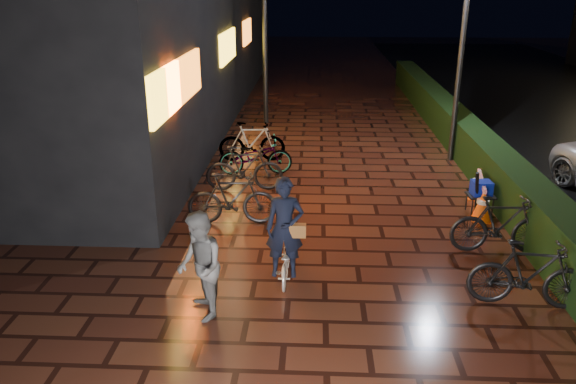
# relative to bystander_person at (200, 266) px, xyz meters

# --- Properties ---
(ground) EXTENTS (80.00, 80.00, 0.00)m
(ground) POSITION_rel_bystander_person_xyz_m (2.31, 1.59, -0.79)
(ground) COLOR #381911
(ground) RESTS_ON ground
(hedge) EXTENTS (0.70, 20.00, 1.00)m
(hedge) POSITION_rel_bystander_person_xyz_m (5.61, 9.59, -0.29)
(hedge) COLOR black
(hedge) RESTS_ON ground
(bystander_person) EXTENTS (0.84, 0.94, 1.58)m
(bystander_person) POSITION_rel_bystander_person_xyz_m (0.00, 0.00, 0.00)
(bystander_person) COLOR #5D5E60
(bystander_person) RESTS_ON ground
(lamp_post_hedge) EXTENTS (0.49, 0.15, 5.17)m
(lamp_post_hedge) POSITION_rel_bystander_person_xyz_m (5.17, 7.67, 2.05)
(lamp_post_hedge) COLOR black
(lamp_post_hedge) RESTS_ON ground
(lamp_post_sf) EXTENTS (0.56, 0.26, 5.90)m
(lamp_post_sf) POSITION_rel_bystander_person_xyz_m (-0.08, 11.54, 2.45)
(lamp_post_sf) COLOR black
(lamp_post_sf) RESTS_ON ground
(cyclist) EXTENTS (0.63, 1.21, 1.74)m
(cyclist) POSITION_rel_bystander_person_xyz_m (1.12, 1.09, -0.15)
(cyclist) COLOR silver
(cyclist) RESTS_ON ground
(traffic_barrier) EXTENTS (0.63, 1.61, 0.66)m
(traffic_barrier) POSITION_rel_bystander_person_xyz_m (5.02, 4.25, -0.47)
(traffic_barrier) COLOR #FF5D0D
(traffic_barrier) RESTS_ON ground
(cart_assembly) EXTENTS (0.56, 0.58, 0.99)m
(cart_assembly) POSITION_rel_bystander_person_xyz_m (4.95, 4.01, -0.28)
(cart_assembly) COLOR black
(cart_assembly) RESTS_ON ground
(parked_bikes_storefront) EXTENTS (2.02, 4.69, 1.05)m
(parked_bikes_storefront) POSITION_rel_bystander_person_xyz_m (0.00, 5.51, -0.28)
(parked_bikes_storefront) COLOR black
(parked_bikes_storefront) RESTS_ON ground
(parked_bikes_hedge) EXTENTS (1.88, 2.36, 1.05)m
(parked_bikes_hedge) POSITION_rel_bystander_person_xyz_m (4.76, 1.37, -0.27)
(parked_bikes_hedge) COLOR black
(parked_bikes_hedge) RESTS_ON ground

